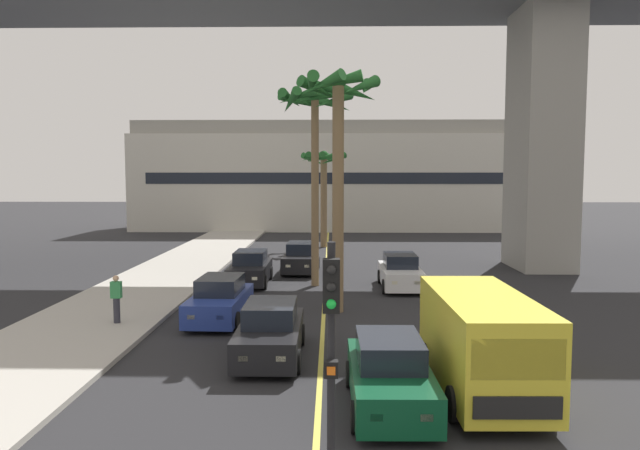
% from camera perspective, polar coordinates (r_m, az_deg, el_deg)
% --- Properties ---
extents(sidewalk_left, '(4.80, 80.00, 0.15)m').
position_cam_1_polar(sidewalk_left, '(19.15, -25.04, -10.93)').
color(sidewalk_left, '#ADA89E').
rests_on(sidewalk_left, ground).
extents(lane_stripe_center, '(0.14, 56.00, 0.01)m').
position_cam_1_polar(lane_stripe_center, '(25.04, 0.45, -6.96)').
color(lane_stripe_center, '#DBCC4C').
rests_on(lane_stripe_center, ground).
extents(bridge_overpass, '(63.83, 8.00, 18.25)m').
position_cam_1_polar(bridge_overpass, '(33.86, 3.06, 20.88)').
color(bridge_overpass, slate).
rests_on(bridge_overpass, ground).
extents(pier_building_backdrop, '(36.02, 8.04, 9.96)m').
position_cam_1_polar(pier_building_backdrop, '(56.18, 0.83, 4.66)').
color(pier_building_backdrop, beige).
rests_on(pier_building_backdrop, ground).
extents(car_queue_front, '(1.93, 4.15, 1.56)m').
position_cam_1_polar(car_queue_front, '(31.30, -1.85, -3.24)').
color(car_queue_front, black).
rests_on(car_queue_front, ground).
extents(car_queue_second, '(1.85, 4.11, 1.56)m').
position_cam_1_polar(car_queue_second, '(16.90, -4.84, -10.31)').
color(car_queue_second, black).
rests_on(car_queue_second, ground).
extents(car_queue_third, '(1.87, 4.12, 1.56)m').
position_cam_1_polar(car_queue_third, '(13.55, 6.74, -14.21)').
color(car_queue_third, '#0C4728').
rests_on(car_queue_third, ground).
extents(car_queue_fourth, '(1.85, 4.11, 1.56)m').
position_cam_1_polar(car_queue_fourth, '(27.07, 7.75, -4.56)').
color(car_queue_fourth, white).
rests_on(car_queue_fourth, ground).
extents(car_queue_fifth, '(1.84, 4.10, 1.56)m').
position_cam_1_polar(car_queue_fifth, '(28.04, -6.75, -4.22)').
color(car_queue_fifth, black).
rests_on(car_queue_fifth, ground).
extents(car_queue_sixth, '(1.95, 4.16, 1.56)m').
position_cam_1_polar(car_queue_sixth, '(21.23, -9.63, -7.21)').
color(car_queue_sixth, navy).
rests_on(car_queue_sixth, ground).
extents(delivery_van, '(2.22, 5.28, 2.36)m').
position_cam_1_polar(delivery_van, '(14.51, 15.30, -10.72)').
color(delivery_van, yellow).
rests_on(delivery_van, ground).
extents(traffic_light_median_near, '(0.24, 0.37, 4.20)m').
position_cam_1_polar(traffic_light_median_near, '(8.57, 1.09, -11.62)').
color(traffic_light_median_near, black).
rests_on(traffic_light_median_near, ground).
extents(palm_tree_near_median, '(3.15, 3.15, 8.87)m').
position_cam_1_polar(palm_tree_near_median, '(21.93, 1.74, 9.75)').
color(palm_tree_near_median, brown).
rests_on(palm_tree_near_median, ground).
extents(palm_tree_mid_median, '(3.54, 3.58, 9.05)m').
position_cam_1_polar(palm_tree_mid_median, '(27.19, -0.55, 10.19)').
color(palm_tree_mid_median, brown).
rests_on(palm_tree_mid_median, ground).
extents(palm_tree_far_median, '(3.38, 3.37, 6.81)m').
position_cam_1_polar(palm_tree_far_median, '(41.70, 0.38, 5.26)').
color(palm_tree_far_median, brown).
rests_on(palm_tree_far_median, ground).
extents(pedestrian_mid_block, '(0.34, 0.22, 1.62)m').
position_cam_1_polar(pedestrian_mid_block, '(21.18, -19.05, -6.68)').
color(pedestrian_mid_block, '#2D2D38').
rests_on(pedestrian_mid_block, sidewalk_left).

